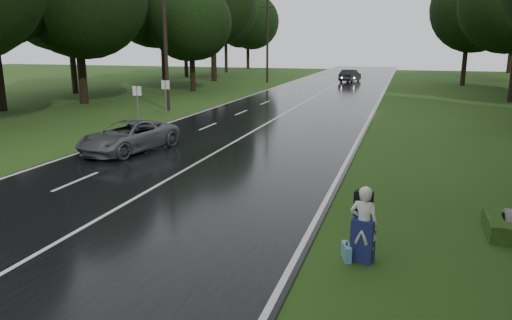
{
  "coord_description": "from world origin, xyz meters",
  "views": [
    {
      "loc": [
        7.94,
        -11.72,
        4.83
      ],
      "look_at": [
        3.43,
        2.8,
        1.1
      ],
      "focal_mm": 33.73,
      "sensor_mm": 36.0,
      "label": 1
    }
  ],
  "objects": [
    {
      "name": "ground",
      "position": [
        0.0,
        0.0,
        0.0
      ],
      "size": [
        160.0,
        160.0,
        0.0
      ],
      "primitive_type": "plane",
      "color": "#254514",
      "rests_on": "ground"
    },
    {
      "name": "road",
      "position": [
        0.0,
        20.0,
        0.02
      ],
      "size": [
        12.0,
        140.0,
        0.04
      ],
      "primitive_type": "cube",
      "color": "black",
      "rests_on": "ground"
    },
    {
      "name": "lane_center",
      "position": [
        0.0,
        20.0,
        0.04
      ],
      "size": [
        0.12,
        140.0,
        0.01
      ],
      "primitive_type": "cube",
      "color": "silver",
      "rests_on": "road"
    },
    {
      "name": "grey_car",
      "position": [
        -3.82,
        6.82,
        0.73
      ],
      "size": [
        3.26,
        5.3,
        1.37
      ],
      "primitive_type": "imported",
      "rotation": [
        0.0,
        0.0,
        6.07
      ],
      "color": "#505255",
      "rests_on": "road"
    },
    {
      "name": "far_car",
      "position": [
        1.13,
        49.9,
        0.79
      ],
      "size": [
        2.38,
        4.76,
        1.5
      ],
      "primitive_type": "imported",
      "rotation": [
        0.0,
        0.0,
        2.96
      ],
      "color": "black",
      "rests_on": "road"
    },
    {
      "name": "hitchhiker",
      "position": [
        7.25,
        -1.38,
        0.82
      ],
      "size": [
        0.72,
        0.67,
        1.77
      ],
      "color": "silver",
      "rests_on": "ground"
    },
    {
      "name": "suitcase",
      "position": [
        6.9,
        -1.42,
        0.18
      ],
      "size": [
        0.3,
        0.53,
        0.36
      ],
      "primitive_type": "cube",
      "rotation": [
        0.0,
        0.0,
        0.31
      ],
      "color": "teal",
      "rests_on": "ground"
    },
    {
      "name": "utility_pole_mid",
      "position": [
        -8.5,
        19.65,
        0.0
      ],
      "size": [
        1.8,
        0.28,
        9.62
      ],
      "primitive_type": null,
      "color": "black",
      "rests_on": "ground"
    },
    {
      "name": "utility_pole_far",
      "position": [
        -8.5,
        45.82,
        0.0
      ],
      "size": [
        1.8,
        0.28,
        9.89
      ],
      "primitive_type": null,
      "color": "black",
      "rests_on": "ground"
    },
    {
      "name": "road_sign_a",
      "position": [
        -7.2,
        13.35,
        0.0
      ],
      "size": [
        0.56,
        0.1,
        2.33
      ],
      "primitive_type": null,
      "color": "white",
      "rests_on": "ground"
    },
    {
      "name": "road_sign_b",
      "position": [
        -7.2,
        16.92,
        0.0
      ],
      "size": [
        0.58,
        0.1,
        2.41
      ],
      "primitive_type": null,
      "color": "white",
      "rests_on": "ground"
    },
    {
      "name": "tree_left_d",
      "position": [
        -16.95,
        21.4,
        0.0
      ],
      "size": [
        9.12,
        9.12,
        14.26
      ],
      "primitive_type": null,
      "color": "black",
      "rests_on": "ground"
    },
    {
      "name": "tree_left_e",
      "position": [
        -12.75,
        33.3,
        0.0
      ],
      "size": [
        7.61,
        7.61,
        11.9
      ],
      "primitive_type": null,
      "color": "black",
      "rests_on": "ground"
    },
    {
      "name": "tree_left_f",
      "position": [
        -15.69,
        46.22,
        0.0
      ],
      "size": [
        10.81,
        10.81,
        16.89
      ],
      "primitive_type": null,
      "color": "black",
      "rests_on": "ground"
    },
    {
      "name": "tree_right_e",
      "position": [
        16.39,
        32.92,
        0.0
      ],
      "size": [
        9.29,
        9.29,
        14.52
      ],
      "primitive_type": null,
      "color": "black",
      "rests_on": "ground"
    },
    {
      "name": "tree_right_f",
      "position": [
        14.09,
        48.67,
        0.0
      ],
      "size": [
        9.34,
        9.34,
        14.59
      ],
      "primitive_type": null,
      "color": "black",
      "rests_on": "ground"
    }
  ]
}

